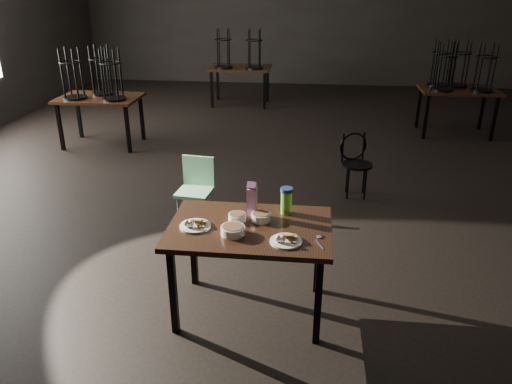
# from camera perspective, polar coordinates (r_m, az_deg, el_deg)

# --- Properties ---
(main_table) EXTENTS (1.20, 0.80, 0.75)m
(main_table) POSITION_cam_1_polar(r_m,az_deg,el_deg) (3.72, -0.70, -5.00)
(main_table) COLOR black
(main_table) RESTS_ON ground
(plate_left) EXTENTS (0.23, 0.23, 0.07)m
(plate_left) POSITION_cam_1_polar(r_m,az_deg,el_deg) (3.69, -7.00, -3.70)
(plate_left) COLOR white
(plate_left) RESTS_ON main_table
(plate_right) EXTENTS (0.23, 0.23, 0.07)m
(plate_right) POSITION_cam_1_polar(r_m,az_deg,el_deg) (3.47, 3.42, -5.46)
(plate_right) COLOR white
(plate_right) RESTS_ON main_table
(bowl_near) EXTENTS (0.13, 0.13, 0.05)m
(bowl_near) POSITION_cam_1_polar(r_m,az_deg,el_deg) (3.76, -2.17, -2.85)
(bowl_near) COLOR white
(bowl_near) RESTS_ON main_table
(bowl_far) EXTENTS (0.15, 0.15, 0.06)m
(bowl_far) POSITION_cam_1_polar(r_m,az_deg,el_deg) (3.75, 0.57, -2.84)
(bowl_far) COLOR white
(bowl_far) RESTS_ON main_table
(bowl_big) EXTENTS (0.17, 0.17, 0.06)m
(bowl_big) POSITION_cam_1_polar(r_m,az_deg,el_deg) (3.57, -2.67, -4.36)
(bowl_big) COLOR white
(bowl_big) RESTS_ON main_table
(juice_carton) EXTENTS (0.08, 0.08, 0.28)m
(juice_carton) POSITION_cam_1_polar(r_m,az_deg,el_deg) (3.79, -0.46, -0.90)
(juice_carton) COLOR #931A84
(juice_carton) RESTS_ON main_table
(water_bottle) EXTENTS (0.12, 0.12, 0.21)m
(water_bottle) POSITION_cam_1_polar(r_m,az_deg,el_deg) (3.84, 3.49, -0.97)
(water_bottle) COLOR #72C339
(water_bottle) RESTS_ON main_table
(spoon) EXTENTS (0.06, 0.21, 0.01)m
(spoon) POSITION_cam_1_polar(r_m,az_deg,el_deg) (3.55, 7.27, -5.16)
(spoon) COLOR silver
(spoon) RESTS_ON main_table
(bentwood_chair) EXTENTS (0.39, 0.39, 0.75)m
(bentwood_chair) POSITION_cam_1_polar(r_m,az_deg,el_deg) (6.00, 11.31, 3.67)
(bentwood_chair) COLOR black
(bentwood_chair) RESTS_ON ground
(school_chair) EXTENTS (0.38, 0.38, 0.73)m
(school_chair) POSITION_cam_1_polar(r_m,az_deg,el_deg) (5.20, -6.86, 0.74)
(school_chair) COLOR #70AE85
(school_chair) RESTS_ON ground
(bg_table_left) EXTENTS (1.20, 0.80, 1.48)m
(bg_table_left) POSITION_cam_1_polar(r_m,az_deg,el_deg) (7.94, -17.57, 10.51)
(bg_table_left) COLOR black
(bg_table_left) RESTS_ON ground
(bg_table_right) EXTENTS (1.20, 0.80, 1.48)m
(bg_table_right) POSITION_cam_1_polar(r_m,az_deg,el_deg) (8.77, 22.02, 11.22)
(bg_table_right) COLOR black
(bg_table_right) RESTS_ON ground
(bg_table_far) EXTENTS (1.20, 0.80, 1.48)m
(bg_table_far) POSITION_cam_1_polar(r_m,az_deg,el_deg) (10.11, -1.86, 14.09)
(bg_table_far) COLOR black
(bg_table_far) RESTS_ON ground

